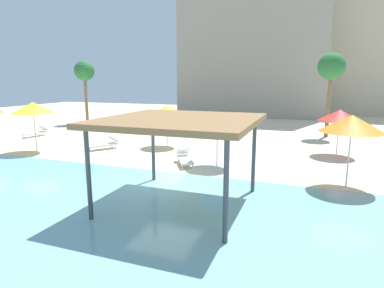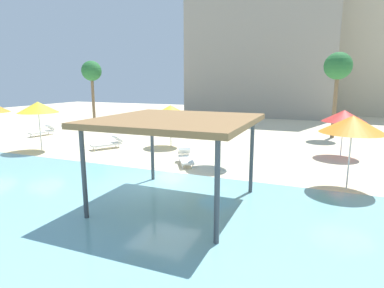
{
  "view_description": "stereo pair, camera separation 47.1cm",
  "coord_description": "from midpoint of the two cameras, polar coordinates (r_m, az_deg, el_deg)",
  "views": [
    {
      "loc": [
        5.27,
        -11.13,
        4.07
      ],
      "look_at": [
        0.43,
        2.0,
        1.3
      ],
      "focal_mm": 29.83,
      "sensor_mm": 36.0,
      "label": 1
    },
    {
      "loc": [
        5.71,
        -10.95,
        4.07
      ],
      "look_at": [
        0.43,
        2.0,
        1.3
      ],
      "focal_mm": 29.83,
      "sensor_mm": 36.0,
      "label": 2
    }
  ],
  "objects": [
    {
      "name": "ground_plane",
      "position": [
        12.98,
        -5.92,
        -7.13
      ],
      "size": [
        80.0,
        80.0,
        0.0
      ],
      "primitive_type": "plane",
      "color": "beige"
    },
    {
      "name": "lagoon_water",
      "position": [
        8.95,
        -21.52,
        -16.56
      ],
      "size": [
        44.0,
        13.5,
        0.04
      ],
      "primitive_type": "cube",
      "color": "#7AB7C1",
      "rests_on": "ground"
    },
    {
      "name": "shade_pavilion",
      "position": [
        10.19,
        -3.44,
        3.8
      ],
      "size": [
        4.79,
        4.79,
        2.93
      ],
      "color": "#42474C",
      "rests_on": "ground"
    },
    {
      "name": "beach_umbrella_orange_0",
      "position": [
        13.31,
        25.79,
        3.31
      ],
      "size": [
        2.34,
        2.34,
        2.83
      ],
      "color": "silver",
      "rests_on": "ground"
    },
    {
      "name": "beach_umbrella_blue_1",
      "position": [
        15.12,
        3.69,
        4.03
      ],
      "size": [
        1.92,
        1.92,
        2.46
      ],
      "color": "silver",
      "rests_on": "ground"
    },
    {
      "name": "beach_umbrella_yellow_2",
      "position": [
        20.54,
        -27.17,
        5.8
      ],
      "size": [
        2.3,
        2.3,
        2.89
      ],
      "color": "silver",
      "rests_on": "ground"
    },
    {
      "name": "beach_umbrella_yellow_3",
      "position": [
        19.94,
        -5.11,
        6.1
      ],
      "size": [
        2.1,
        2.1,
        2.6
      ],
      "color": "silver",
      "rests_on": "ground"
    },
    {
      "name": "beach_umbrella_red_4",
      "position": [
        19.1,
        24.27,
        4.69
      ],
      "size": [
        2.28,
        2.28,
        2.55
      ],
      "color": "silver",
      "rests_on": "ground"
    },
    {
      "name": "lounge_chair_0",
      "position": [
        20.12,
        -15.92,
        0.06
      ],
      "size": [
        1.5,
        1.93,
        0.74
      ],
      "rotation": [
        0.0,
        0.0,
        -2.12
      ],
      "color": "white",
      "rests_on": "ground"
    },
    {
      "name": "lounge_chair_1",
      "position": [
        26.63,
        -26.47,
        1.95
      ],
      "size": [
        0.96,
        1.98,
        0.74
      ],
      "rotation": [
        0.0,
        0.0,
        -1.77
      ],
      "color": "white",
      "rests_on": "ground"
    },
    {
      "name": "lounge_chair_3",
      "position": [
        15.86,
        -2.18,
        -2.44
      ],
      "size": [
        1.46,
        1.94,
        0.74
      ],
      "rotation": [
        0.0,
        0.0,
        -1.05
      ],
      "color": "white",
      "rests_on": "ground"
    },
    {
      "name": "palm_tree_1",
      "position": [
        25.22,
        23.17,
        12.36
      ],
      "size": [
        1.9,
        1.9,
        6.06
      ],
      "color": "brown",
      "rests_on": "ground"
    },
    {
      "name": "palm_tree_2",
      "position": [
        32.68,
        -19.08,
        12.04
      ],
      "size": [
        1.9,
        1.9,
        5.97
      ],
      "color": "brown",
      "rests_on": "ground"
    },
    {
      "name": "hotel_block_0",
      "position": [
        41.27,
        10.89,
        18.55
      ],
      "size": [
        16.69,
        9.29,
        18.96
      ],
      "primitive_type": "cube",
      "color": "#9E9384",
      "rests_on": "ground"
    }
  ]
}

